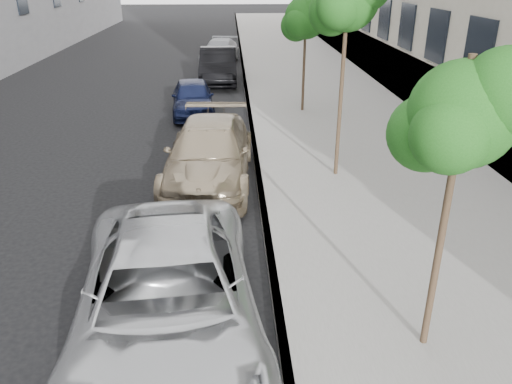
{
  "coord_description": "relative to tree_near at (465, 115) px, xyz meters",
  "views": [
    {
      "loc": [
        0.5,
        -4.07,
        5.06
      ],
      "look_at": [
        0.89,
        3.87,
        1.5
      ],
      "focal_mm": 35.0,
      "sensor_mm": 36.0,
      "label": 1
    }
  ],
  "objects": [
    {
      "name": "tree_far",
      "position": [
        0.0,
        13.0,
        -0.0
      ],
      "size": [
        1.82,
        1.62,
        4.26
      ],
      "color": "#38281C",
      "rests_on": "sidewalk"
    },
    {
      "name": "sedan_black",
      "position": [
        -3.33,
        18.9,
        -2.7
      ],
      "size": [
        1.75,
        4.91,
        1.61
      ],
      "primitive_type": "imported",
      "rotation": [
        0.0,
        0.0,
        0.01
      ],
      "color": "black",
      "rests_on": "ground"
    },
    {
      "name": "curb",
      "position": [
        -2.05,
        22.5,
        -3.43
      ],
      "size": [
        0.15,
        72.0,
        0.14
      ],
      "primitive_type": "cube",
      "color": "#9E9B93",
      "rests_on": "ground"
    },
    {
      "name": "suv",
      "position": [
        -3.33,
        6.5,
        -2.75
      ],
      "size": [
        2.43,
        5.33,
        1.51
      ],
      "primitive_type": "imported",
      "rotation": [
        0.0,
        0.0,
        -0.06
      ],
      "color": "tan",
      "rests_on": "ground"
    },
    {
      "name": "sidewalk",
      "position": [
        1.07,
        22.5,
        -3.43
      ],
      "size": [
        6.4,
        72.0,
        0.14
      ],
      "primitive_type": "cube",
      "color": "gray",
      "rests_on": "ground"
    },
    {
      "name": "minivan",
      "position": [
        -3.7,
        0.34,
        -2.73
      ],
      "size": [
        3.11,
        5.81,
        1.55
      ],
      "primitive_type": "imported",
      "rotation": [
        0.0,
        0.0,
        0.1
      ],
      "color": "silver",
      "rests_on": "ground"
    },
    {
      "name": "sedan_blue",
      "position": [
        -4.18,
        13.11,
        -2.85
      ],
      "size": [
        1.85,
        3.92,
        1.3
      ],
      "primitive_type": "imported",
      "rotation": [
        0.0,
        0.0,
        0.09
      ],
      "color": "#101635",
      "rests_on": "ground"
    },
    {
      "name": "sedan_rear",
      "position": [
        -3.33,
        24.26,
        -2.83
      ],
      "size": [
        2.49,
        4.84,
        1.34
      ],
      "primitive_type": "imported",
      "rotation": [
        0.0,
        0.0,
        -0.14
      ],
      "color": "gray",
      "rests_on": "ground"
    },
    {
      "name": "tree_near",
      "position": [
        0.0,
        0.0,
        0.0
      ],
      "size": [
        1.66,
        1.46,
        4.18
      ],
      "color": "#38281C",
      "rests_on": "sidewalk"
    }
  ]
}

